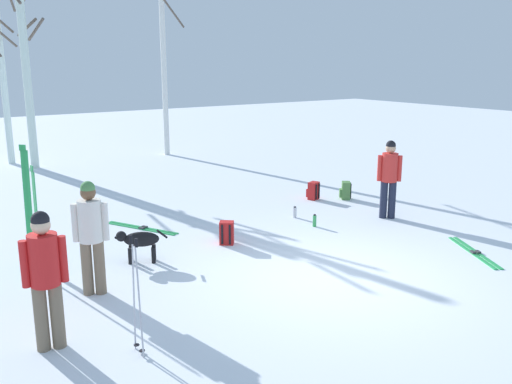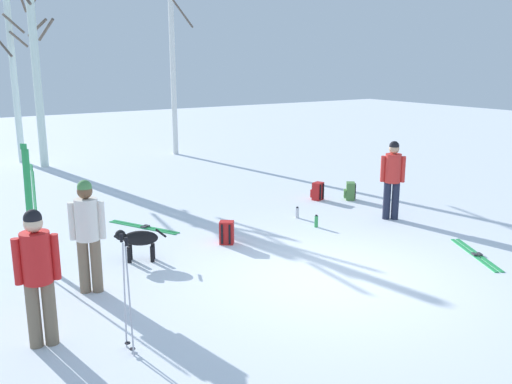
{
  "view_description": "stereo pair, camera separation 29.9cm",
  "coord_description": "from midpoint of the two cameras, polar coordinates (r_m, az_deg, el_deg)",
  "views": [
    {
      "loc": [
        -5.7,
        -6.13,
        3.39
      ],
      "look_at": [
        -0.04,
        2.08,
        1.0
      ],
      "focal_mm": 38.83,
      "sensor_mm": 36.0,
      "label": 1
    },
    {
      "loc": [
        -5.46,
        -6.3,
        3.39
      ],
      "look_at": [
        -0.04,
        2.08,
        1.0
      ],
      "focal_mm": 38.83,
      "sensor_mm": 36.0,
      "label": 2
    }
  ],
  "objects": [
    {
      "name": "ground_plane",
      "position": [
        9.02,
        8.48,
        -8.77
      ],
      "size": [
        60.0,
        60.0,
        0.0
      ],
      "primitive_type": "plane",
      "color": "white"
    },
    {
      "name": "person_0",
      "position": [
        12.26,
        14.57,
        1.7
      ],
      "size": [
        0.42,
        0.37,
        1.72
      ],
      "color": "#1E2338",
      "rests_on": "ground_plane"
    },
    {
      "name": "person_1",
      "position": [
        7.02,
        -20.44,
        -7.49
      ],
      "size": [
        0.51,
        0.34,
        1.72
      ],
      "color": "#72604C",
      "rests_on": "ground_plane"
    },
    {
      "name": "person_2",
      "position": [
        8.42,
        -16.0,
        -3.7
      ],
      "size": [
        0.48,
        0.34,
        1.72
      ],
      "color": "#72604C",
      "rests_on": "ground_plane"
    },
    {
      "name": "dog",
      "position": [
        9.7,
        -11.2,
        -4.82
      ],
      "size": [
        0.81,
        0.48,
        0.57
      ],
      "color": "black",
      "rests_on": "ground_plane"
    },
    {
      "name": "ski_pair_planted_0",
      "position": [
        10.09,
        -21.56,
        -1.1
      ],
      "size": [
        0.13,
        0.14,
        2.04
      ],
      "color": "green",
      "rests_on": "ground_plane"
    },
    {
      "name": "ski_pair_planted_1",
      "position": [
        9.46,
        -20.85,
        -2.73
      ],
      "size": [
        0.03,
        0.2,
        1.8
      ],
      "color": "green",
      "rests_on": "ground_plane"
    },
    {
      "name": "ski_pair_lying_0",
      "position": [
        10.72,
        22.43,
        -5.96
      ],
      "size": [
        0.96,
        1.59,
        0.05
      ],
      "color": "green",
      "rests_on": "ground_plane"
    },
    {
      "name": "ski_pair_lying_1",
      "position": [
        11.7,
        -10.79,
        -3.56
      ],
      "size": [
        0.96,
        1.66,
        0.05
      ],
      "color": "green",
      "rests_on": "ground_plane"
    },
    {
      "name": "ski_poles_0",
      "position": [
        6.66,
        -11.91,
        -9.95
      ],
      "size": [
        0.07,
        0.26,
        1.45
      ],
      "color": "#B2B2BC",
      "rests_on": "ground_plane"
    },
    {
      "name": "backpack_0",
      "position": [
        13.93,
        10.27,
        0.07
      ],
      "size": [
        0.35,
        0.34,
        0.44
      ],
      "color": "#4C7F3F",
      "rests_on": "ground_plane"
    },
    {
      "name": "backpack_1",
      "position": [
        10.46,
        -2.21,
        -4.21
      ],
      "size": [
        0.34,
        0.34,
        0.44
      ],
      "color": "red",
      "rests_on": "ground_plane"
    },
    {
      "name": "backpack_2",
      "position": [
        13.8,
        6.98,
        0.07
      ],
      "size": [
        0.31,
        0.33,
        0.44
      ],
      "color": "red",
      "rests_on": "ground_plane"
    },
    {
      "name": "water_bottle_0",
      "position": [
        12.2,
        4.97,
        -2.13
      ],
      "size": [
        0.08,
        0.08,
        0.25
      ],
      "color": "silver",
      "rests_on": "ground_plane"
    },
    {
      "name": "water_bottle_1",
      "position": [
        11.58,
        6.96,
        -3.01
      ],
      "size": [
        0.08,
        0.08,
        0.26
      ],
      "color": "green",
      "rests_on": "ground_plane"
    },
    {
      "name": "birch_tree_2",
      "position": [
        20.05,
        -23.28,
        11.2
      ],
      "size": [
        1.4,
        0.96,
        5.96
      ],
      "color": "silver",
      "rests_on": "ground_plane"
    },
    {
      "name": "birch_tree_3",
      "position": [
        18.94,
        -21.3,
        12.15
      ],
      "size": [
        1.21,
        1.19,
        6.24
      ],
      "color": "silver",
      "rests_on": "ground_plane"
    },
    {
      "name": "birch_tree_4",
      "position": [
        20.36,
        -8.17,
        14.63
      ],
      "size": [
        1.16,
        1.18,
        7.5
      ],
      "color": "silver",
      "rests_on": "ground_plane"
    }
  ]
}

